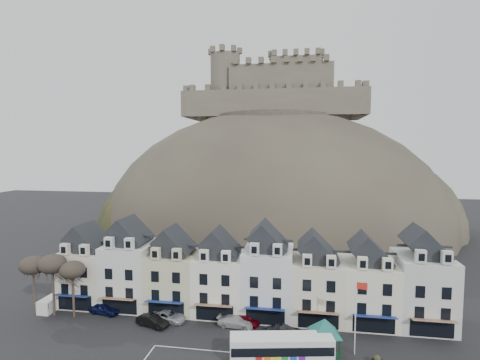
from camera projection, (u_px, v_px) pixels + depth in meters
name	position (u px, v px, depth m)	size (l,w,h in m)	color
townhouse_terrace	(245.00, 275.00, 52.99)	(54.40, 9.35, 11.80)	silver
castle_hill	(277.00, 231.00, 105.36)	(100.00, 76.00, 68.00)	#39332C
castle	(277.00, 90.00, 108.98)	(50.20, 22.20, 22.00)	brown
tree_left_far	(33.00, 266.00, 52.14)	(3.61, 3.61, 8.24)	#382C23
tree_left_mid	(52.00, 264.00, 51.63)	(3.78, 3.78, 8.64)	#382C23
tree_left_near	(72.00, 270.00, 51.21)	(3.43, 3.43, 7.84)	#382C23
bus	(281.00, 348.00, 40.31)	(11.36, 4.53, 3.13)	#262628
bus_shelter	(325.00, 327.00, 41.87)	(6.53, 6.53, 4.23)	black
red_buoy	(324.00, 344.00, 42.33)	(1.91, 1.91, 2.17)	black
flagpole	(356.00, 312.00, 41.81)	(1.23, 0.37, 8.67)	silver
white_van	(52.00, 303.00, 53.87)	(1.85, 4.14, 1.88)	white
planter_west	(377.00, 360.00, 40.20)	(1.14, 0.74, 1.06)	black
car_navy	(105.00, 308.00, 52.57)	(1.84, 4.56, 1.55)	#0B1037
car_black	(152.00, 321.00, 48.82)	(1.56, 4.46, 1.47)	black
car_silver	(168.00, 316.00, 50.29)	(2.24, 4.78, 1.35)	#B0B2B8
car_white	(236.00, 322.00, 48.73)	(1.94, 4.77, 1.38)	silver
car_maroon	(246.00, 320.00, 49.37)	(1.58, 3.93, 1.34)	#650510
car_charcoal	(284.00, 332.00, 46.08)	(1.47, 4.22, 1.39)	black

